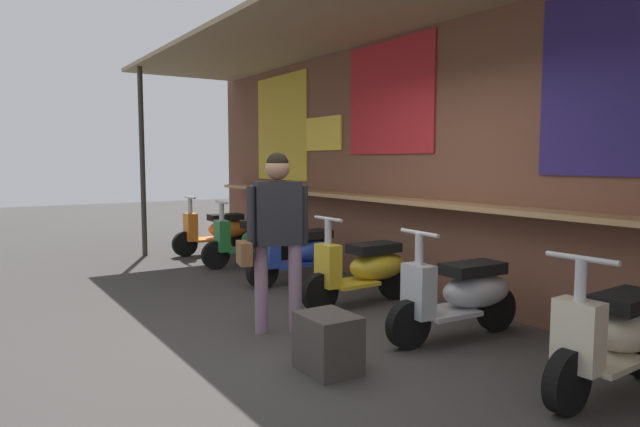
% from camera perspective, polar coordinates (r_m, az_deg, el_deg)
% --- Properties ---
extents(ground_plane, '(34.02, 34.02, 0.00)m').
position_cam_1_polar(ground_plane, '(5.04, -0.58, -12.43)').
color(ground_plane, '#383533').
extents(market_stall_facade, '(12.15, 2.27, 3.22)m').
position_cam_1_polar(market_stall_facade, '(6.02, 14.71, 7.52)').
color(market_stall_facade, brown).
rests_on(market_stall_facade, ground_plane).
extents(scooter_orange, '(0.46, 1.40, 0.97)m').
position_cam_1_polar(scooter_orange, '(9.51, -10.14, -1.66)').
color(scooter_orange, orange).
rests_on(scooter_orange, ground_plane).
extents(scooter_green, '(0.49, 1.40, 0.97)m').
position_cam_1_polar(scooter_green, '(8.34, -6.70, -2.59)').
color(scooter_green, '#237533').
rests_on(scooter_green, ground_plane).
extents(scooter_blue, '(0.48, 1.40, 0.97)m').
position_cam_1_polar(scooter_blue, '(7.16, -1.83, -3.89)').
color(scooter_blue, '#233D9E').
rests_on(scooter_blue, ground_plane).
extents(scooter_yellow, '(0.46, 1.40, 0.97)m').
position_cam_1_polar(scooter_yellow, '(6.09, 4.57, -5.54)').
color(scooter_yellow, gold).
rests_on(scooter_yellow, ground_plane).
extents(scooter_silver, '(0.48, 1.40, 0.97)m').
position_cam_1_polar(scooter_silver, '(5.10, 14.12, -7.86)').
color(scooter_silver, '#B2B5BA').
rests_on(scooter_silver, ground_plane).
extents(scooter_cream, '(0.47, 1.40, 0.97)m').
position_cam_1_polar(scooter_cream, '(4.32, 27.74, -10.74)').
color(scooter_cream, beige).
rests_on(scooter_cream, ground_plane).
extents(shopper_with_handbag, '(0.34, 0.66, 1.61)m').
position_cam_1_polar(shopper_with_handbag, '(5.02, -4.44, -1.15)').
color(shopper_with_handbag, gray).
rests_on(shopper_with_handbag, ground_plane).
extents(merchandise_crate, '(0.45, 0.36, 0.42)m').
position_cam_1_polar(merchandise_crate, '(4.24, 0.81, -12.89)').
color(merchandise_crate, '#3D3833').
rests_on(merchandise_crate, ground_plane).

